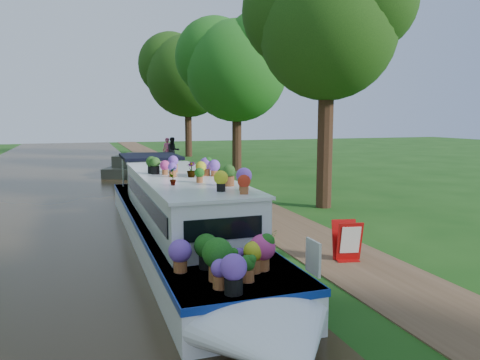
% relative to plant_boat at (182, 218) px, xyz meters
% --- Properties ---
extents(ground, '(100.00, 100.00, 0.00)m').
position_rel_plant_boat_xyz_m(ground, '(2.25, 0.91, -0.85)').
color(ground, '#164210').
rests_on(ground, ground).
extents(canal_water, '(10.00, 100.00, 0.02)m').
position_rel_plant_boat_xyz_m(canal_water, '(-3.75, 0.91, -0.84)').
color(canal_water, black).
rests_on(canal_water, ground).
extents(towpath, '(2.20, 100.00, 0.03)m').
position_rel_plant_boat_xyz_m(towpath, '(3.45, 0.91, -0.84)').
color(towpath, brown).
rests_on(towpath, ground).
extents(plant_boat, '(2.29, 13.52, 2.27)m').
position_rel_plant_boat_xyz_m(plant_boat, '(0.00, 0.00, 0.00)').
color(plant_boat, white).
rests_on(plant_boat, canal_water).
extents(tree_near_overhang, '(5.52, 5.28, 8.99)m').
position_rel_plant_boat_xyz_m(tree_near_overhang, '(6.04, 3.97, 5.75)').
color(tree_near_overhang, black).
rests_on(tree_near_overhang, ground).
extents(tree_near_mid, '(6.90, 6.60, 9.40)m').
position_rel_plant_boat_xyz_m(tree_near_mid, '(6.73, 15.99, 5.58)').
color(tree_near_mid, black).
rests_on(tree_near_mid, ground).
extents(tree_near_far, '(7.59, 7.26, 10.30)m').
position_rel_plant_boat_xyz_m(tree_near_far, '(6.23, 27.00, 6.20)').
color(tree_near_far, black).
rests_on(tree_near_far, ground).
extents(second_boat, '(3.59, 6.31, 1.14)m').
position_rel_plant_boat_xyz_m(second_boat, '(0.50, 15.99, -0.38)').
color(second_boat, black).
rests_on(second_boat, canal_water).
extents(sandwich_board, '(0.60, 0.56, 0.91)m').
position_rel_plant_boat_xyz_m(sandwich_board, '(3.38, -1.98, -0.41)').
color(sandwich_board, '#A10C0B').
rests_on(sandwich_board, towpath).
extents(pedestrian_pink, '(0.77, 0.65, 1.80)m').
position_rel_plant_boat_xyz_m(pedestrian_pink, '(3.49, 21.32, 0.08)').
color(pedestrian_pink, '#CE5469').
rests_on(pedestrian_pink, towpath).
extents(pedestrian_dark, '(0.94, 0.76, 1.84)m').
position_rel_plant_boat_xyz_m(pedestrian_dark, '(3.80, 20.93, 0.10)').
color(pedestrian_dark, black).
rests_on(pedestrian_dark, towpath).
extents(verge_plant, '(0.43, 0.40, 0.40)m').
position_rel_plant_boat_xyz_m(verge_plant, '(2.30, -0.08, -0.65)').
color(verge_plant, '#206D20').
rests_on(verge_plant, ground).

